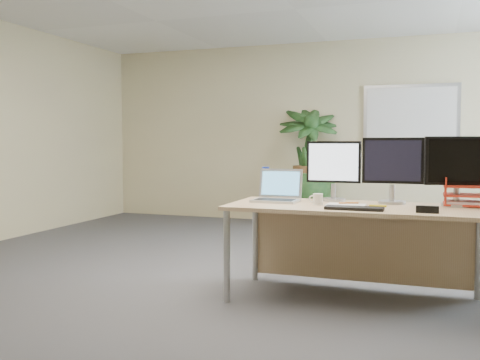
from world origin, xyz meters
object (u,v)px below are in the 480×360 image
(monitor_left, at_px, (334,167))
(floor_plant, at_px, (307,174))
(monitor_right, at_px, (393,166))
(desk, at_px, (356,224))
(laptop, at_px, (278,193))

(monitor_left, bearing_deg, floor_plant, 106.06)
(floor_plant, xyz_separation_m, monitor_right, (1.42, -3.34, 0.28))
(desk, distance_m, floor_plant, 3.67)
(desk, bearing_deg, monitor_left, 137.75)
(laptop, bearing_deg, desk, -1.36)
(floor_plant, height_order, monitor_right, floor_plant)
(laptop, bearing_deg, floor_plant, 98.56)
(floor_plant, relative_size, monitor_left, 3.07)
(floor_plant, distance_m, laptop, 3.51)
(floor_plant, distance_m, monitor_left, 3.44)
(monitor_left, distance_m, laptop, 0.51)
(desk, height_order, monitor_right, monitor_right)
(floor_plant, distance_m, monitor_right, 3.64)
(floor_plant, bearing_deg, desk, -71.62)
(monitor_left, bearing_deg, desk, -42.25)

